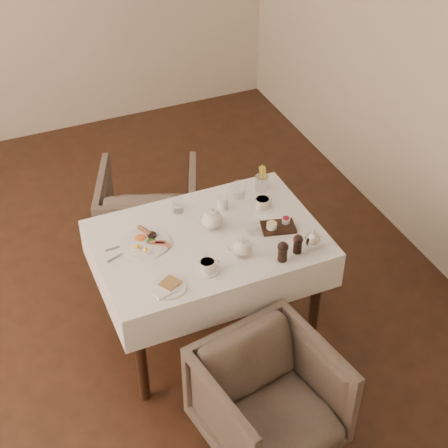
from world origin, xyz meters
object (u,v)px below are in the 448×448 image
table (208,253)px  armchair_near (269,400)px  armchair_far (149,212)px  teapot_centre (212,218)px  breakfast_plate (145,242)px

table → armchair_near: table is taller
armchair_far → armchair_near: bearing=113.8°
teapot_centre → armchair_far: bearing=122.1°
teapot_centre → armchair_near: bearing=-70.7°
armchair_near → breakfast_plate: 1.10m
breakfast_plate → teapot_centre: teapot_centre is taller
armchair_far → teapot_centre: teapot_centre is taller
breakfast_plate → teapot_centre: size_ratio=1.68×
armchair_far → breakfast_plate: bearing=93.6°
armchair_near → breakfast_plate: bearing=99.9°
table → teapot_centre: size_ratio=7.60×
table → armchair_near: bearing=-90.7°
armchair_near → armchair_far: 1.77m
table → breakfast_plate: size_ratio=4.53×
breakfast_plate → armchair_near: bearing=-67.8°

